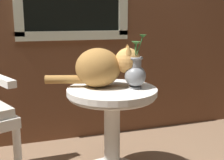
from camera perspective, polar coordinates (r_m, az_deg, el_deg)
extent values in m
cube|color=beige|center=(2.28, -7.49, 8.69)|extent=(0.87, 0.03, 0.07)
cylinder|color=silver|center=(1.79, 0.00, -10.75)|extent=(0.10, 0.10, 0.51)
cylinder|color=silver|center=(1.70, 0.00, -2.22)|extent=(0.53, 0.53, 0.03)
torus|color=silver|center=(1.71, 0.00, -3.12)|extent=(0.51, 0.51, 0.02)
ellipsoid|color=#AD7A3D|center=(1.71, -2.77, 2.44)|extent=(0.32, 0.30, 0.23)
sphere|color=#E2A356|center=(1.71, 3.13, 3.81)|extent=(0.15, 0.15, 0.15)
cone|color=#AD7A3D|center=(1.66, 3.28, 5.95)|extent=(0.05, 0.05, 0.05)
cone|color=#AD7A3D|center=(1.75, 3.03, 6.25)|extent=(0.05, 0.05, 0.05)
cylinder|color=#AD7A3D|center=(1.74, -9.14, 0.11)|extent=(0.25, 0.11, 0.05)
cylinder|color=gray|center=(1.70, 4.57, -1.43)|extent=(0.07, 0.07, 0.01)
ellipsoid|color=gray|center=(1.69, 4.61, 0.82)|extent=(0.12, 0.12, 0.12)
cylinder|color=gray|center=(1.68, 4.65, 3.37)|extent=(0.07, 0.07, 0.06)
torus|color=gray|center=(1.67, 4.67, 4.35)|extent=(0.09, 0.09, 0.02)
cylinder|color=#2D662D|center=(1.65, 4.74, 5.77)|extent=(0.02, 0.04, 0.09)
cone|color=#2D662D|center=(1.62, 4.82, 7.23)|extent=(0.04, 0.04, 0.02)
cylinder|color=#2D662D|center=(1.69, 5.40, 6.48)|extent=(0.06, 0.03, 0.13)
cone|color=#2D662D|center=(1.70, 6.12, 8.58)|extent=(0.04, 0.04, 0.02)
cylinder|color=#2D662D|center=(1.68, 4.64, 5.83)|extent=(0.01, 0.03, 0.09)
cone|color=#2D662D|center=(1.68, 4.60, 7.29)|extent=(0.04, 0.04, 0.02)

